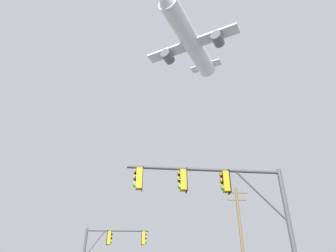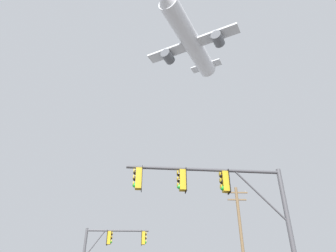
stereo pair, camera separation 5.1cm
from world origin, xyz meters
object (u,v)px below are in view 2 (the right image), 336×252
(signal_pole_near, at_px, (224,200))
(utility_pole, at_px, (242,242))
(airplane, at_px, (190,41))
(signal_pole_far, at_px, (107,250))

(signal_pole_near, relative_size, utility_pole, 0.64)
(signal_pole_near, xyz_separation_m, airplane, (3.52, 31.86, 41.85))
(utility_pole, relative_size, airplane, 0.45)
(signal_pole_near, distance_m, signal_pole_far, 12.69)
(signal_pole_near, bearing_deg, signal_pole_far, 120.35)
(signal_pole_near, height_order, airplane, airplane)
(signal_pole_near, bearing_deg, utility_pole, 72.62)
(signal_pole_near, bearing_deg, airplane, 83.69)
(signal_pole_far, xyz_separation_m, airplane, (9.92, 20.93, 42.59))
(signal_pole_far, relative_size, utility_pole, 0.55)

